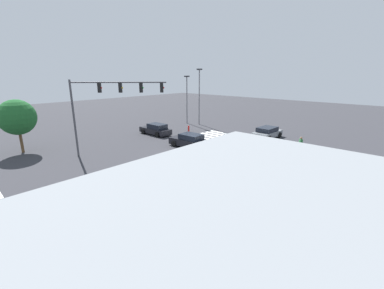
{
  "coord_description": "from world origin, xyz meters",
  "views": [
    {
      "loc": [
        -15.85,
        17.35,
        7.5
      ],
      "look_at": [
        0.0,
        0.0,
        1.01
      ],
      "focal_mm": 24.0,
      "sensor_mm": 36.0,
      "label": 1
    }
  ],
  "objects": [
    {
      "name": "fire_hydrant",
      "position": [
        7.15,
        -7.17,
        0.43
      ],
      "size": [
        0.22,
        0.22,
        0.86
      ],
      "color": "red",
      "rests_on": "ground_plane"
    },
    {
      "name": "car_1",
      "position": [
        -4.22,
        13.18,
        0.78
      ],
      "size": [
        2.23,
        4.87,
        1.73
      ],
      "rotation": [
        0.0,
        0.0,
        -1.62
      ],
      "color": "brown",
      "rests_on": "ground_plane"
    },
    {
      "name": "traffic_signal_mast",
      "position": [
        5.34,
        5.34,
        5.38
      ],
      "size": [
        6.09,
        6.09,
        7.02
      ],
      "rotation": [
        0.0,
        0.0,
        -2.36
      ],
      "color": "#47474C",
      "rests_on": "ground_plane"
    },
    {
      "name": "car_6",
      "position": [
        9.1,
        -3.13,
        0.67
      ],
      "size": [
        4.49,
        1.97,
        1.42
      ],
      "rotation": [
        0.0,
        0.0,
        -0.0
      ],
      "color": "black",
      "rests_on": "ground_plane"
    },
    {
      "name": "tree_corner_a",
      "position": [
        12.86,
        10.71,
        3.49
      ],
      "size": [
        3.39,
        3.39,
        5.2
      ],
      "color": "brown",
      "rests_on": "ground_plane"
    },
    {
      "name": "car_2",
      "position": [
        -7.5,
        -1.62,
        0.69
      ],
      "size": [
        4.72,
        2.34,
        1.5
      ],
      "rotation": [
        0.0,
        0.0,
        -0.04
      ],
      "color": "silver",
      "rests_on": "ground_plane"
    },
    {
      "name": "street_light_pole_a",
      "position": [
        11.49,
        -11.42,
        4.39
      ],
      "size": [
        0.8,
        0.36,
        7.23
      ],
      "color": "slate",
      "rests_on": "ground_plane"
    },
    {
      "name": "street_light_pole_b",
      "position": [
        9.56,
        -12.06,
        4.91
      ],
      "size": [
        0.8,
        0.36,
        8.23
      ],
      "color": "slate",
      "rests_on": "ground_plane"
    },
    {
      "name": "car_4",
      "position": [
        -2.22,
        -11.04,
        0.66
      ],
      "size": [
        2.27,
        4.24,
        1.34
      ],
      "rotation": [
        0.0,
        0.0,
        -1.6
      ],
      "color": "gray",
      "rests_on": "ground_plane"
    },
    {
      "name": "car_3",
      "position": [
        2.01,
        -1.77,
        0.69
      ],
      "size": [
        4.3,
        2.17,
        1.44
      ],
      "rotation": [
        0.0,
        0.0,
        0.04
      ],
      "color": "black",
      "rests_on": "ground_plane"
    },
    {
      "name": "ground_plane",
      "position": [
        0.0,
        0.0,
        0.0
      ],
      "size": [
        117.59,
        117.59,
        0.0
      ],
      "primitive_type": "plane",
      "color": "#333338"
    },
    {
      "name": "crosswalk_markings",
      "position": [
        0.0,
        -6.77,
        0.0
      ],
      "size": [
        10.84,
        6.3,
        0.01
      ],
      "rotation": [
        0.0,
        0.0,
        1.57
      ],
      "color": "silver",
      "rests_on": "ground_plane"
    },
    {
      "name": "pedestrian",
      "position": [
        -7.58,
        -7.12,
        0.96
      ],
      "size": [
        0.41,
        0.41,
        1.71
      ],
      "rotation": [
        0.0,
        0.0,
        0.75
      ],
      "color": "#232842",
      "rests_on": "ground_plane"
    }
  ]
}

